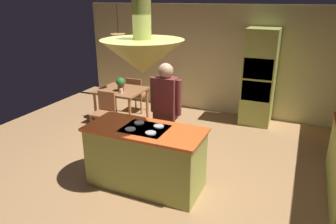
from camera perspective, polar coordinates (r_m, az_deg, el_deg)
ground at (r=5.10m, az=-2.90°, el=-11.88°), size 8.16×8.16×0.00m
wall_back at (r=7.69m, az=8.59°, el=9.28°), size 6.80×0.10×2.55m
kitchen_island at (r=4.71m, az=-4.09°, el=-8.18°), size 1.73×0.79×0.96m
oven_tower at (r=7.14m, az=16.16°, el=5.99°), size 0.66×0.62×2.10m
dining_table at (r=7.12m, az=-8.46°, el=3.26°), size 1.00×0.91×0.76m
person_at_island at (r=5.02m, az=-0.42°, el=0.53°), size 0.53×0.23×1.76m
range_hood at (r=4.21m, az=-4.61°, el=10.31°), size 1.10×1.10×1.00m
pendant_light_over_table at (r=6.87m, az=-8.98°, el=12.92°), size 0.32×0.32×0.82m
chair_facing_island at (r=6.64m, az=-11.45°, el=0.41°), size 0.40×0.40×0.87m
chair_by_back_wall at (r=7.72m, az=-5.76°, el=3.54°), size 0.40×0.40×0.87m
potted_plant_on_table at (r=6.94m, az=-8.58°, el=5.14°), size 0.20×0.20×0.30m
cup_on_table at (r=6.82m, az=-8.47°, el=3.80°), size 0.07×0.07×0.09m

